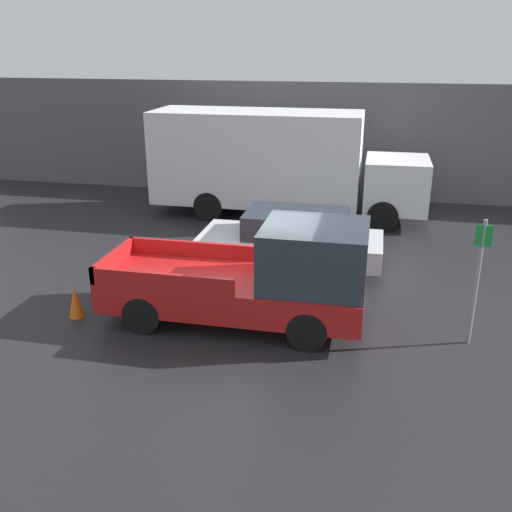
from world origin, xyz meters
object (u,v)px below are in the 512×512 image
object	(u,v)px
pickup_truck	(261,278)
car	(292,239)
traffic_cone	(75,301)
newspaper_box	(383,189)
parking_sign	(478,276)
delivery_truck	(275,161)

from	to	relation	value
pickup_truck	car	bearing A→B (deg)	87.28
traffic_cone	newspaper_box	bearing A→B (deg)	60.04
pickup_truck	car	size ratio (longest dim) A/B	1.15
traffic_cone	parking_sign	bearing A→B (deg)	3.92
parking_sign	pickup_truck	bearing A→B (deg)	-179.75
car	parking_sign	world-z (taller)	parking_sign
car	traffic_cone	world-z (taller)	car
delivery_truck	newspaper_box	distance (m)	4.57
delivery_truck	traffic_cone	bearing A→B (deg)	-107.94
newspaper_box	parking_sign	bearing A→B (deg)	-80.73
newspaper_box	traffic_cone	bearing A→B (deg)	-119.96
car	traffic_cone	bearing A→B (deg)	-136.75
car	parking_sign	size ratio (longest dim) A/B	1.85
parking_sign	newspaper_box	bearing A→B (deg)	99.27
pickup_truck	parking_sign	bearing A→B (deg)	0.25
parking_sign	newspaper_box	size ratio (longest dim) A/B	2.63
car	pickup_truck	bearing A→B (deg)	-92.72
newspaper_box	traffic_cone	size ratio (longest dim) A/B	1.36
car	parking_sign	xyz separation A→B (m)	(3.96, -3.26, 0.64)
pickup_truck	traffic_cone	distance (m)	3.98
delivery_truck	parking_sign	distance (m)	9.50
car	parking_sign	distance (m)	5.17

